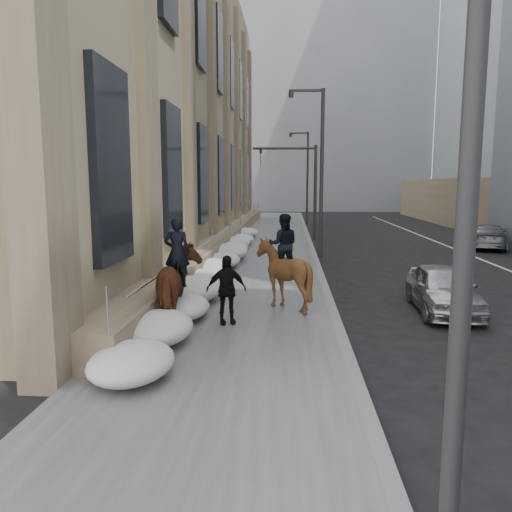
{
  "coord_description": "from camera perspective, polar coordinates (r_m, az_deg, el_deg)",
  "views": [
    {
      "loc": [
        1.4,
        -10.36,
        3.57
      ],
      "look_at": [
        0.52,
        2.5,
        1.7
      ],
      "focal_mm": 35.0,
      "sensor_mm": 36.0,
      "label": 1
    }
  ],
  "objects": [
    {
      "name": "mounted_horse_left",
      "position": [
        12.41,
        -8.72,
        -3.03
      ],
      "size": [
        1.35,
        2.43,
        2.64
      ],
      "rotation": [
        0.0,
        0.0,
        3.28
      ],
      "color": "#572A1A",
      "rests_on": "sidewalk"
    },
    {
      "name": "mounted_horse_right",
      "position": [
        13.91,
        3.11,
        -1.53
      ],
      "size": [
        1.6,
        1.79,
        2.63
      ],
      "rotation": [
        0.0,
        0.0,
        3.17
      ],
      "color": "#492A14",
      "rests_on": "sidewalk"
    },
    {
      "name": "car_grey",
      "position": [
        30.55,
        24.97,
        2.05
      ],
      "size": [
        3.3,
        5.03,
        1.35
      ],
      "primitive_type": "imported",
      "rotation": [
        0.0,
        0.0,
        2.81
      ],
      "color": "slate",
      "rests_on": "ground"
    },
    {
      "name": "curb",
      "position": [
        20.69,
        7.22,
        -1.57
      ],
      "size": [
        0.24,
        80.0,
        0.12
      ],
      "primitive_type": "cube",
      "color": "slate",
      "rests_on": "ground"
    },
    {
      "name": "streetlight_far",
      "position": [
        44.39,
        5.7,
        9.52
      ],
      "size": [
        1.71,
        0.24,
        8.0
      ],
      "color": "#2D2D30",
      "rests_on": "ground"
    },
    {
      "name": "snow_bank",
      "position": [
        18.94,
        -4.73,
        -1.19
      ],
      "size": [
        1.7,
        18.1,
        0.76
      ],
      "color": "white",
      "rests_on": "sidewalk"
    },
    {
      "name": "streetlight_mid",
      "position": [
        24.42,
        7.16,
        10.57
      ],
      "size": [
        1.71,
        0.24,
        8.0
      ],
      "color": "#2D2D30",
      "rests_on": "ground"
    },
    {
      "name": "pedestrian",
      "position": [
        12.37,
        -3.42,
        -3.85
      ],
      "size": [
        1.09,
        0.72,
        1.72
      ],
      "primitive_type": "imported",
      "rotation": [
        0.0,
        0.0,
        0.32
      ],
      "color": "black",
      "rests_on": "sidewalk"
    },
    {
      "name": "bg_building_far",
      "position": [
        82.94,
        -1.27,
        12.71
      ],
      "size": [
        24.0,
        12.0,
        20.0
      ],
      "primitive_type": "cube",
      "color": "gray",
      "rests_on": "ground"
    },
    {
      "name": "bg_building_mid",
      "position": [
        71.17,
        6.2,
        16.64
      ],
      "size": [
        30.0,
        12.0,
        28.0
      ],
      "primitive_type": "cube",
      "color": "slate",
      "rests_on": "ground"
    },
    {
      "name": "ground",
      "position": [
        11.05,
        -3.66,
        -10.62
      ],
      "size": [
        140.0,
        140.0,
        0.0
      ],
      "primitive_type": "plane",
      "color": "black",
      "rests_on": "ground"
    },
    {
      "name": "traffic_signal",
      "position": [
        32.37,
        5.15,
        8.99
      ],
      "size": [
        4.1,
        0.22,
        6.0
      ],
      "color": "#2D2D30",
      "rests_on": "ground"
    },
    {
      "name": "streetlight_near",
      "position": [
        4.67,
        21.88,
        20.16
      ],
      "size": [
        1.71,
        0.24,
        8.0
      ],
      "color": "#2D2D30",
      "rests_on": "ground"
    },
    {
      "name": "limestone_building",
      "position": [
        31.5,
        -8.8,
        17.91
      ],
      "size": [
        6.1,
        44.0,
        18.0
      ],
      "color": "#877A58",
      "rests_on": "ground"
    },
    {
      "name": "sidewalk",
      "position": [
        20.71,
        -0.04,
        -1.5
      ],
      "size": [
        5.0,
        80.0,
        0.12
      ],
      "primitive_type": "cube",
      "color": "#4A4A4C",
      "rests_on": "ground"
    },
    {
      "name": "car_silver",
      "position": [
        14.91,
        20.57,
        -3.5
      ],
      "size": [
        1.76,
        3.99,
        1.33
      ],
      "primitive_type": "imported",
      "rotation": [
        0.0,
        0.0,
        -0.05
      ],
      "color": "#A4A7AC",
      "rests_on": "ground"
    }
  ]
}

